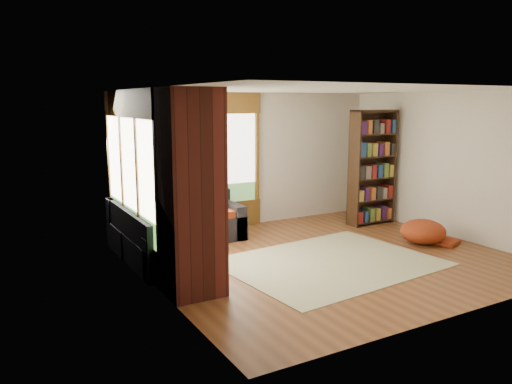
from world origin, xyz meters
name	(u,v)px	position (x,y,z in m)	size (l,w,h in m)	color
floor	(325,257)	(0.00, 0.00, 0.00)	(5.50, 5.50, 0.00)	brown
ceiling	(330,90)	(0.00, 0.00, 2.60)	(5.50, 5.50, 0.00)	white
wall_back	(250,160)	(0.00, 2.50, 1.30)	(5.50, 0.04, 2.60)	silver
wall_front	(466,205)	(0.00, -2.50, 1.30)	(5.50, 0.04, 2.60)	silver
wall_left	(154,192)	(-2.75, 0.00, 1.30)	(0.04, 5.00, 2.60)	silver
wall_right	(450,165)	(2.75, 0.00, 1.30)	(0.04, 5.00, 2.60)	silver
windows_back	(193,161)	(-1.20, 2.47, 1.35)	(2.82, 0.10, 1.90)	brown
windows_left	(131,176)	(-2.72, 1.20, 1.35)	(0.10, 2.62, 1.90)	brown
roller_blind	(117,144)	(-2.69, 2.03, 1.75)	(0.03, 0.72, 0.90)	#657D54
brick_chimney	(190,194)	(-2.40, -0.35, 1.30)	(0.70, 0.70, 2.60)	#471914
sectional_sofa	(171,230)	(-1.95, 1.70, 0.30)	(2.20, 2.20, 0.80)	black
area_rug	(330,262)	(-0.11, -0.26, 0.01)	(3.10, 2.37, 0.01)	#EDEBCA
bookshelf	(372,168)	(2.14, 1.34, 1.14)	(0.97, 0.32, 2.27)	#341F11
pouf	(423,231)	(1.96, -0.19, 0.22)	(0.77, 0.77, 0.42)	#A03616
dog_tan	(186,202)	(-1.70, 1.60, 0.79)	(0.96, 0.66, 0.50)	brown
dog_brindle	(175,214)	(-2.10, 1.05, 0.73)	(0.51, 0.75, 0.39)	black
throw_pillows	(169,200)	(-1.92, 1.85, 0.78)	(1.98, 1.68, 0.45)	black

